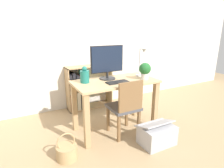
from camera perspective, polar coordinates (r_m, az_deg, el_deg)
ground_plane at (r=2.98m, az=0.92°, el=-13.35°), size 10.00×10.00×0.00m
wall_back at (r=3.63m, az=-7.87°, el=13.46°), size 8.00×0.05×2.60m
desk at (r=2.73m, az=0.98°, el=-2.30°), size 1.20×0.63×0.77m
monitor at (r=2.73m, az=-1.47°, el=6.99°), size 0.51×0.24×0.49m
keyboard at (r=2.58m, az=1.70°, el=0.58°), size 0.31×0.14×0.02m
vase at (r=2.58m, az=-8.33°, el=2.50°), size 0.13×0.13×0.23m
desk_lamp at (r=2.88m, az=9.09°, el=7.35°), size 0.10×0.19×0.44m
potted_plant at (r=2.76m, az=10.00°, el=4.19°), size 0.17×0.17×0.24m
chair at (r=2.61m, az=4.18°, el=-6.69°), size 0.40×0.40×0.83m
bookshelf at (r=3.57m, az=-9.10°, el=-1.44°), size 0.86×0.28×0.82m
basket at (r=2.40m, az=-13.61°, el=-19.38°), size 0.25×0.25×0.34m
storage_box at (r=2.64m, az=13.49°, el=-14.65°), size 0.45×0.37×0.33m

